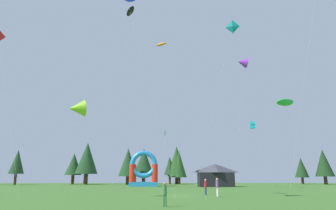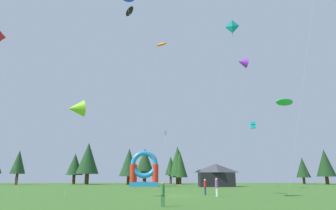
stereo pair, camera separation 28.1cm
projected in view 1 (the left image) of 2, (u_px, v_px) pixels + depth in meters
The scene contains 24 objects.
ground_plane at pixel (171, 196), 31.46m from camera, with size 120.00×120.00×0.00m, color #3D6B28.
kite_green_parafoil at pixel (285, 102), 29.96m from camera, with size 4.58×3.37×9.90m.
kite_purple_delta at pixel (242, 62), 50.50m from camera, with size 1.94×7.25×21.99m.
kite_teal_diamond at pixel (232, 28), 37.44m from camera, with size 5.05×8.27×21.13m.
kite_cyan_box at pixel (252, 125), 52.57m from camera, with size 3.34×1.06×11.42m.
kite_orange_parafoil at pixel (161, 45), 54.39m from camera, with size 7.86×6.51×26.12m.
kite_black_parafoil at pixel (130, 12), 32.58m from camera, with size 2.77×6.18×20.11m.
kite_white_diamond at pixel (165, 133), 57.20m from camera, with size 3.42×1.68×10.70m.
kite_lime_delta at pixel (77, 108), 29.20m from camera, with size 2.32×3.48×9.47m.
person_far_side at pixel (206, 185), 32.75m from camera, with size 0.37×0.37×1.72m.
person_near_camera at pixel (165, 192), 20.20m from camera, with size 0.37×0.37×1.61m.
person_midfield at pixel (217, 186), 30.35m from camera, with size 0.40×0.40×1.82m.
inflatable_red_slide at pixel (144, 173), 60.23m from camera, with size 5.74×4.26×7.11m.
festival_tent at pixel (215, 175), 58.42m from camera, with size 6.77×3.86×4.40m.
tree_row_1 at pixel (17, 162), 71.02m from camera, with size 3.49×3.49×8.23m.
tree_row_2 at pixel (74, 164), 75.80m from camera, with size 4.21×4.21×7.77m.
tree_row_3 at pixel (87, 158), 75.14m from camera, with size 5.67×5.67×10.45m.
tree_row_4 at pixel (128, 162), 72.69m from camera, with size 4.69×4.69×8.75m.
tree_row_5 at pixel (144, 161), 77.03m from camera, with size 4.89×4.89×9.10m.
tree_row_6 at pixel (170, 166), 77.11m from camera, with size 2.99×2.99×7.09m.
tree_row_7 at pixel (177, 161), 77.46m from camera, with size 4.86×4.86×9.77m.
tree_row_8 at pixel (179, 164), 76.63m from camera, with size 3.99×3.99×8.53m.
tree_row_9 at pixel (301, 168), 77.13m from camera, with size 3.49×3.49×6.79m.
tree_row_10 at pixel (324, 163), 74.61m from camera, with size 4.53×4.53×8.70m.
Camera 1 is at (-1.32, -32.83, 2.03)m, focal length 31.52 mm.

